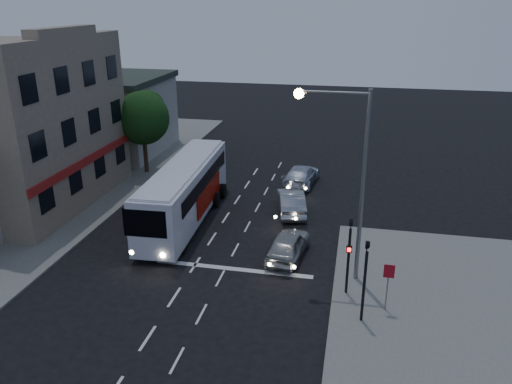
% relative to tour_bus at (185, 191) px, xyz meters
% --- Properties ---
extents(ground, '(120.00, 120.00, 0.00)m').
position_rel_tour_bus_xyz_m(ground, '(2.27, -7.16, -1.92)').
color(ground, black).
extents(sidewalk_far, '(12.00, 50.00, 0.12)m').
position_rel_tour_bus_xyz_m(sidewalk_far, '(-10.73, 0.84, -1.86)').
color(sidewalk_far, slate).
rests_on(sidewalk_far, ground).
extents(road_markings, '(8.00, 30.55, 0.01)m').
position_rel_tour_bus_xyz_m(road_markings, '(3.55, -3.85, -1.92)').
color(road_markings, silver).
rests_on(road_markings, ground).
extents(tour_bus, '(2.89, 11.68, 3.56)m').
position_rel_tour_bus_xyz_m(tour_bus, '(0.00, 0.00, 0.00)').
color(tour_bus, silver).
rests_on(tour_bus, ground).
extents(car_suv, '(2.11, 4.28, 1.40)m').
position_rel_tour_bus_xyz_m(car_suv, '(6.75, -3.36, -1.22)').
color(car_suv, '#A9A9A9').
rests_on(car_suv, ground).
extents(car_sedan_a, '(2.49, 4.63, 1.45)m').
position_rel_tour_bus_xyz_m(car_sedan_a, '(6.10, 2.47, -1.20)').
color(car_sedan_a, '#A0A1A8').
rests_on(car_sedan_a, ground).
extents(car_sedan_b, '(2.46, 5.02, 1.41)m').
position_rel_tour_bus_xyz_m(car_sedan_b, '(6.10, 7.71, -1.22)').
color(car_sedan_b, silver).
rests_on(car_sedan_b, ground).
extents(traffic_signal_main, '(0.25, 0.35, 4.10)m').
position_rel_tour_bus_xyz_m(traffic_signal_main, '(9.87, -6.38, 0.50)').
color(traffic_signal_main, black).
rests_on(traffic_signal_main, sidewalk_near).
extents(traffic_signal_side, '(0.18, 0.15, 4.10)m').
position_rel_tour_bus_xyz_m(traffic_signal_side, '(10.57, -8.36, 0.50)').
color(traffic_signal_side, black).
rests_on(traffic_signal_side, sidewalk_near).
extents(regulatory_sign, '(0.45, 0.12, 2.20)m').
position_rel_tour_bus_xyz_m(regulatory_sign, '(11.57, -7.40, -0.33)').
color(regulatory_sign, slate).
rests_on(regulatory_sign, sidewalk_near).
extents(streetlight, '(3.32, 0.44, 9.00)m').
position_rel_tour_bus_xyz_m(streetlight, '(9.61, -4.96, 3.81)').
color(streetlight, slate).
rests_on(streetlight, sidewalk_near).
extents(main_building, '(10.12, 12.00, 11.00)m').
position_rel_tour_bus_xyz_m(main_building, '(-11.69, 0.84, 3.23)').
color(main_building, slate).
rests_on(main_building, sidewalk_far).
extents(low_building_north, '(9.40, 9.40, 6.50)m').
position_rel_tour_bus_xyz_m(low_building_north, '(-11.23, 12.84, 1.47)').
color(low_building_north, '#A19D95').
rests_on(low_building_north, sidewalk_far).
extents(street_tree, '(4.00, 4.00, 6.20)m').
position_rel_tour_bus_xyz_m(street_tree, '(-5.94, 7.86, 2.57)').
color(street_tree, black).
rests_on(street_tree, sidewalk_far).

